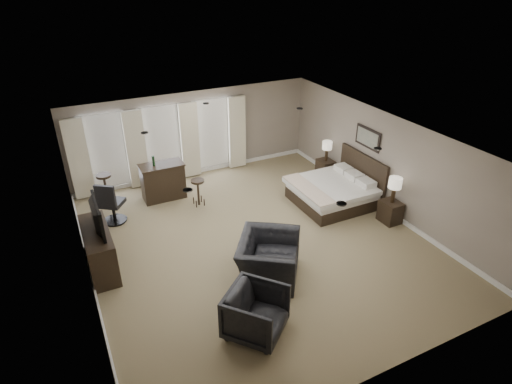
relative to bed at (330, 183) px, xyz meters
name	(u,v)px	position (x,y,z in m)	size (l,w,h in m)	color
room	(256,194)	(-2.58, -0.73, 0.66)	(7.60, 8.60, 2.64)	#796B4D
window_bay	(163,144)	(-3.58, 3.38, 0.56)	(5.25, 0.20, 2.30)	silver
bed	(330,183)	(0.00, 0.00, 0.00)	(2.01, 1.92, 1.28)	silver
nightstand_near	(390,212)	(0.89, -1.45, -0.35)	(0.43, 0.52, 0.57)	black
nightstand_far	(325,169)	(0.89, 1.45, -0.36)	(0.42, 0.51, 0.56)	black
lamp_near	(394,190)	(0.89, -1.45, 0.27)	(0.33, 0.33, 0.68)	beige
lamp_far	(327,151)	(0.89, 1.45, 0.23)	(0.30, 0.30, 0.62)	beige
wall_art	(368,138)	(1.12, 0.00, 1.11)	(0.04, 0.96, 0.56)	slate
dresser	(99,250)	(-6.03, -0.14, -0.16)	(0.54, 1.66, 0.96)	black
tv	(94,228)	(-6.03, -0.14, 0.40)	(1.16, 0.67, 0.15)	black
armchair_near	(268,252)	(-2.91, -1.97, -0.04)	(1.38, 0.90, 1.21)	black
armchair_far	(256,311)	(-3.84, -3.28, -0.14)	(0.97, 0.91, 1.00)	black
bar_counter	(163,181)	(-3.94, 2.36, -0.12)	(1.19, 0.62, 1.04)	black
bar_stool_left	(106,188)	(-5.42, 2.82, -0.22)	(0.40, 0.40, 0.84)	black
bar_stool_right	(198,192)	(-3.20, 1.55, -0.26)	(0.36, 0.36, 0.76)	black
desk_chair	(112,202)	(-5.43, 1.69, -0.06)	(0.59, 0.59, 1.16)	black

